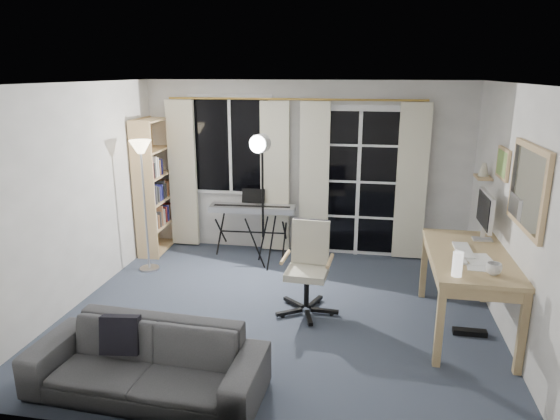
% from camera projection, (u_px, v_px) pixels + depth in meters
% --- Properties ---
extents(floor, '(4.50, 4.00, 0.02)m').
position_uv_depth(floor, '(279.00, 313.00, 5.39)').
color(floor, '#373E50').
rests_on(floor, ground).
extents(window, '(1.20, 0.08, 1.40)m').
position_uv_depth(window, '(231.00, 145.00, 7.03)').
color(window, white).
rests_on(window, floor).
extents(french_door, '(1.32, 0.09, 2.11)m').
position_uv_depth(french_door, '(358.00, 183.00, 6.85)').
color(french_door, white).
rests_on(french_door, floor).
extents(curtains, '(3.60, 0.07, 2.13)m').
position_uv_depth(curtains, '(294.00, 177.00, 6.89)').
color(curtains, gold).
rests_on(curtains, floor).
extents(bookshelf, '(0.35, 0.90, 1.90)m').
position_uv_depth(bookshelf, '(153.00, 189.00, 7.07)').
color(bookshelf, tan).
rests_on(bookshelf, floor).
extents(torchiere_lamp, '(0.34, 0.34, 1.70)m').
position_uv_depth(torchiere_lamp, '(142.00, 167.00, 6.18)').
color(torchiere_lamp, '#B2B2B7').
rests_on(torchiere_lamp, floor).
extents(keyboard_piano, '(1.21, 0.62, 0.86)m').
position_uv_depth(keyboard_piano, '(252.00, 209.00, 6.93)').
color(keyboard_piano, black).
rests_on(keyboard_piano, floor).
extents(studio_light, '(0.39, 0.39, 1.80)m').
position_uv_depth(studio_light, '(260.00, 159.00, 6.23)').
color(studio_light, black).
rests_on(studio_light, floor).
extents(office_chair, '(0.66, 0.68, 0.98)m').
position_uv_depth(office_chair, '(309.00, 259.00, 5.33)').
color(office_chair, black).
rests_on(office_chair, floor).
extents(desk, '(0.76, 1.52, 0.81)m').
position_uv_depth(desk, '(469.00, 263.00, 4.84)').
color(desk, tan).
rests_on(desk, floor).
extents(monitor, '(0.20, 0.58, 0.51)m').
position_uv_depth(monitor, '(485.00, 212.00, 5.12)').
color(monitor, silver).
rests_on(monitor, desk).
extents(desk_clutter, '(0.48, 0.92, 1.03)m').
position_uv_depth(desk_clutter, '(465.00, 280.00, 4.64)').
color(desk_clutter, white).
rests_on(desk_clutter, desk).
extents(mug, '(0.13, 0.11, 0.13)m').
position_uv_depth(mug, '(494.00, 267.00, 4.30)').
color(mug, silver).
rests_on(mug, desk).
extents(wall_mirror, '(0.04, 0.94, 0.74)m').
position_uv_depth(wall_mirror, '(528.00, 188.00, 4.26)').
color(wall_mirror, tan).
rests_on(wall_mirror, floor).
extents(framed_print, '(0.03, 0.42, 0.32)m').
position_uv_depth(framed_print, '(503.00, 163.00, 5.10)').
color(framed_print, tan).
rests_on(framed_print, floor).
extents(wall_shelf, '(0.16, 0.30, 0.18)m').
position_uv_depth(wall_shelf, '(484.00, 172.00, 5.64)').
color(wall_shelf, tan).
rests_on(wall_shelf, floor).
extents(sofa, '(1.90, 0.64, 0.73)m').
position_uv_depth(sofa, '(146.00, 352.00, 3.95)').
color(sofa, '#323235').
rests_on(sofa, floor).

